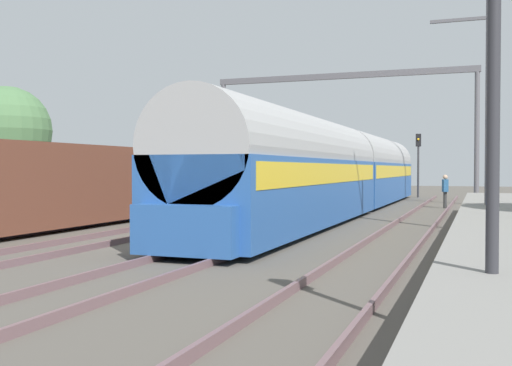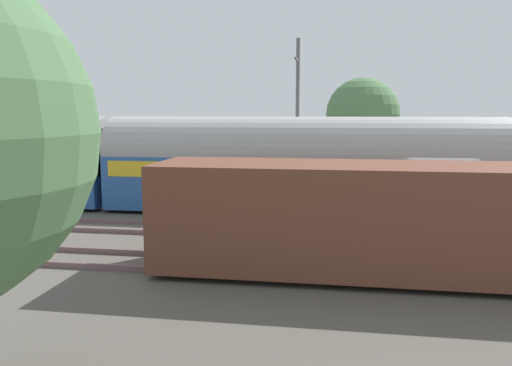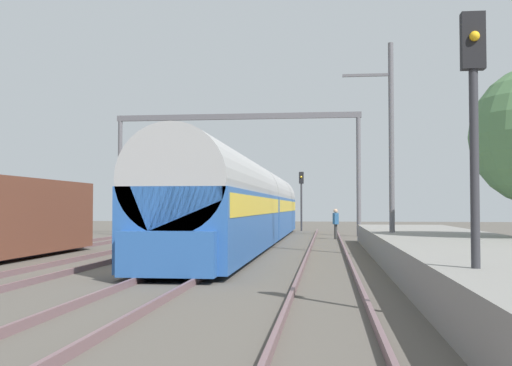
{
  "view_description": "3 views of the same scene",
  "coord_description": "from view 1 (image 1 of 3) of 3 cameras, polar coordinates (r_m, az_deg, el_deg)",
  "views": [
    {
      "loc": [
        7.91,
        -14.66,
        2.05
      ],
      "look_at": [
        1.92,
        1.64,
        1.64
      ],
      "focal_mm": 42.7,
      "sensor_mm": 36.0,
      "label": 1
    },
    {
      "loc": [
        -18.39,
        3.96,
        4.14
      ],
      "look_at": [
        -0.78,
        6.74,
        1.6
      ],
      "focal_mm": 34.74,
      "sensor_mm": 36.0,
      "label": 2
    },
    {
      "loc": [
        5.76,
        -17.46,
        1.85
      ],
      "look_at": [
        0.96,
        24.49,
        3.47
      ],
      "focal_mm": 43.38,
      "sensor_mm": 36.0,
      "label": 3
    }
  ],
  "objects": [
    {
      "name": "ground",
      "position": [
        16.78,
        -8.17,
        -5.66
      ],
      "size": [
        120.0,
        120.0,
        0.0
      ],
      "primitive_type": "plane",
      "color": "#555048"
    },
    {
      "name": "track_far_west",
      "position": [
        20.15,
        -22.82,
        -4.35
      ],
      "size": [
        1.52,
        60.0,
        0.16
      ],
      "color": "#6E5357",
      "rests_on": "ground"
    },
    {
      "name": "track_west",
      "position": [
        17.76,
        -13.66,
        -5.04
      ],
      "size": [
        1.52,
        60.0,
        0.16
      ],
      "color": "#6E5357",
      "rests_on": "ground"
    },
    {
      "name": "track_east",
      "position": [
        15.96,
        -2.04,
        -5.72
      ],
      "size": [
        1.52,
        60.0,
        0.16
      ],
      "color": "#6E5357",
      "rests_on": "ground"
    },
    {
      "name": "track_far_east",
      "position": [
        14.94,
        11.84,
        -6.23
      ],
      "size": [
        1.52,
        60.0,
        0.16
      ],
      "color": "#6E5357",
      "rests_on": "ground"
    },
    {
      "name": "passenger_train",
      "position": [
        28.79,
        8.17,
        1.2
      ],
      "size": [
        2.93,
        32.85,
        3.82
      ],
      "color": "#28569E",
      "rests_on": "ground"
    },
    {
      "name": "freight_car",
      "position": [
        21.58,
        -19.2,
        -0.25
      ],
      "size": [
        2.8,
        13.0,
        2.7
      ],
      "color": "brown",
      "rests_on": "ground"
    },
    {
      "name": "person_crossing",
      "position": [
        32.86,
        17.3,
        -0.48
      ],
      "size": [
        0.35,
        0.45,
        1.73
      ],
      "rotation": [
        0.0,
        0.0,
        5.01
      ],
      "color": "#323232",
      "rests_on": "ground"
    },
    {
      "name": "railway_signal_near",
      "position": [
        7.2,
        21.38,
        10.06
      ],
      "size": [
        0.36,
        0.3,
        4.9
      ],
      "color": "#2D2D33",
      "rests_on": "ground"
    },
    {
      "name": "railway_signal_far",
      "position": [
        44.73,
        14.96,
        2.44
      ],
      "size": [
        0.36,
        0.3,
        4.52
      ],
      "color": "#2D2D33",
      "rests_on": "ground"
    },
    {
      "name": "catenary_gantry",
      "position": [
        37.6,
        7.98,
        7.18
      ],
      "size": [
        15.95,
        0.28,
        7.86
      ],
      "color": "#59575D",
      "rests_on": "ground"
    },
    {
      "name": "catenary_pole_east_mid",
      "position": [
        20.68,
        20.82,
        7.1
      ],
      "size": [
        1.9,
        0.2,
        8.0
      ],
      "color": "#59575D",
      "rests_on": "ground"
    },
    {
      "name": "tree_west_background",
      "position": [
        31.76,
        -22.32,
        4.59
      ],
      "size": [
        4.23,
        4.23,
        6.02
      ],
      "color": "#4C3826",
      "rests_on": "ground"
    }
  ]
}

